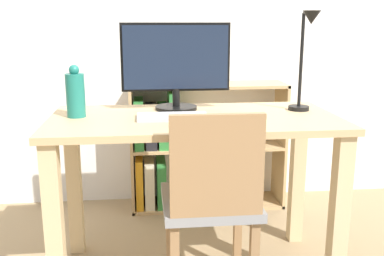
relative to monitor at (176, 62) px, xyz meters
The scene contains 8 objects.
wall_back 0.86m from the monitor, 85.09° to the left, with size 8.00×0.05×2.60m.
desk 0.43m from the monitor, 68.70° to the right, with size 1.30×0.65×0.78m.
monitor is the anchor object (origin of this frame).
keyboard 0.31m from the monitor, 98.58° to the right, with size 0.31×0.15×0.02m.
vase 0.49m from the monitor, 164.03° to the right, with size 0.08×0.08×0.23m.
desk_lamp 0.61m from the monitor, 13.28° to the right, with size 0.10×0.19×0.47m.
chair 0.70m from the monitor, 75.64° to the right, with size 0.40×0.40×0.87m.
bookshelf 0.87m from the monitor, 84.97° to the left, with size 0.99×0.28×0.81m.
Camera 1 is at (-0.22, -1.98, 1.20)m, focal length 42.00 mm.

